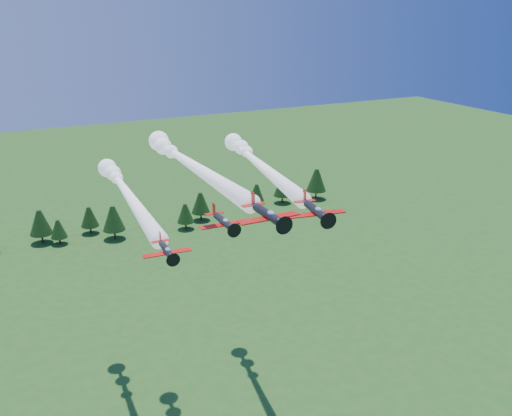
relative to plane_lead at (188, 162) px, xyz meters
name	(u,v)px	position (x,y,z in m)	size (l,w,h in m)	color
plane_lead	(188,162)	(0.00, 0.00, 0.00)	(7.98, 49.42, 3.70)	black
plane_left	(125,190)	(-7.96, 11.29, -6.89)	(7.73, 50.49, 3.70)	black
plane_right	(257,163)	(15.96, 6.86, -3.61)	(12.97, 49.65, 3.70)	black
plane_slot	(224,221)	(1.68, -10.17, -7.02)	(7.88, 8.61, 2.79)	black
treeline	(105,216)	(3.28, 92.93, -40.67)	(174.11, 18.77, 11.93)	#382314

